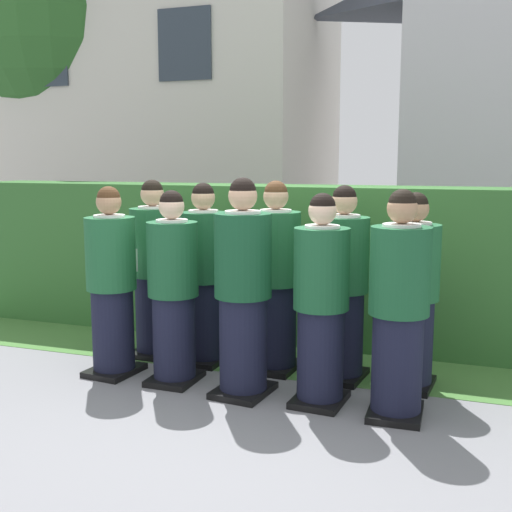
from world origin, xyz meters
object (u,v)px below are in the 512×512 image
Objects in this scene: student_rear_row_0 at (154,273)px; student_rear_row_1 at (204,278)px; student_front_row_0 at (112,286)px; student_front_row_2 at (243,293)px; student_front_row_4 at (399,311)px; student_front_row_1 at (173,292)px; student_rear_row_2 at (275,281)px; student_rear_row_4 at (413,296)px; student_front_row_3 at (321,305)px; student_rear_row_3 at (343,288)px.

student_rear_row_1 is at bearing -4.83° from student_rear_row_0.
student_rear_row_0 is at bearing 82.57° from student_front_row_0.
student_front_row_4 is at bearing -1.98° from student_front_row_2.
student_front_row_4 is 2.43m from student_rear_row_0.
student_front_row_1 is at bearing 173.55° from student_front_row_2.
student_front_row_4 is 1.32m from student_rear_row_2.
student_rear_row_1 is at bearing 87.81° from student_front_row_1.
student_front_row_2 is at bearing -153.92° from student_rear_row_4.
student_rear_row_4 is (1.83, -0.04, -0.02)m from student_rear_row_1.
student_front_row_3 is at bearing -2.61° from student_front_row_1.
student_front_row_0 is 0.61m from student_rear_row_0.
student_rear_row_4 is at bearing 26.08° from student_front_row_2.
student_front_row_2 is 1.04× the size of student_rear_row_3.
student_rear_row_2 reaches higher than student_rear_row_3.
student_rear_row_3 is (-0.53, 0.65, -0.00)m from student_front_row_4.
student_front_row_1 is 0.96× the size of student_rear_row_2.
student_front_row_3 is at bearing -48.58° from student_rear_row_2.
student_rear_row_4 is at bearing -1.39° from student_rear_row_3.
student_front_row_1 is at bearing -157.28° from student_rear_row_3.
student_front_row_1 is 1.82m from student_front_row_4.
student_rear_row_1 reaches higher than student_front_row_1.
student_front_row_0 is 1.94m from student_rear_row_3.
student_front_row_1 is 1.00× the size of student_front_row_3.
student_front_row_0 is 0.95× the size of student_front_row_2.
student_front_row_1 is 1.39m from student_rear_row_3.
student_rear_row_4 is at bearing 15.80° from student_front_row_1.
student_front_row_1 is 0.64m from student_front_row_2.
student_front_row_0 is 1.02× the size of student_rear_row_4.
student_front_row_1 is at bearing -92.19° from student_rear_row_1.
student_front_row_1 is 1.25m from student_front_row_3.
student_rear_row_1 is 0.98× the size of student_rear_row_2.
student_rear_row_3 reaches higher than student_front_row_0.
student_front_row_1 is 0.96× the size of student_rear_row_0.
student_front_row_4 reaches higher than student_rear_row_1.
student_rear_row_0 is (-1.14, 0.68, -0.02)m from student_front_row_2.
student_front_row_4 is (1.82, -0.11, 0.02)m from student_front_row_1.
student_rear_row_3 is at bearing 43.16° from student_front_row_2.
student_front_row_2 is 1.07× the size of student_rear_row_4.
student_front_row_3 is 1.87m from student_rear_row_0.
student_front_row_0 is at bearing 177.88° from student_front_row_3.
student_rear_row_0 is at bearing 175.17° from student_rear_row_1.
student_rear_row_0 is (-2.32, 0.73, 0.01)m from student_front_row_4.
student_rear_row_2 is (0.67, 0.00, 0.01)m from student_rear_row_1.
student_rear_row_3 is 0.57m from student_rear_row_4.
student_rear_row_1 is at bearing -179.71° from student_rear_row_2.
student_front_row_0 is at bearing 176.12° from student_front_row_2.
student_front_row_0 is at bearing -97.43° from student_rear_row_0.
student_front_row_4 is at bearing -3.55° from student_front_row_1.
student_front_row_4 reaches higher than student_rear_row_4.
student_front_row_0 is at bearing -168.10° from student_rear_row_4.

